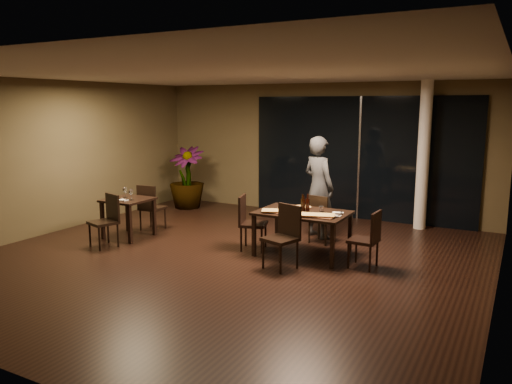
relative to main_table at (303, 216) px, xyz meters
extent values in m
plane|color=black|center=(-1.00, -0.80, -0.68)|extent=(8.00, 8.00, 0.00)
cube|color=#4D4229|center=(-1.00, 3.25, 0.82)|extent=(8.00, 0.10, 3.00)
cube|color=#4D4229|center=(-5.05, -0.80, 0.82)|extent=(0.10, 8.00, 3.00)
cube|color=#4D4229|center=(3.05, -0.80, 0.82)|extent=(0.10, 8.00, 3.00)
cube|color=silver|center=(-1.00, -0.80, 2.34)|extent=(8.00, 8.00, 0.04)
cube|color=black|center=(0.00, 3.16, 0.67)|extent=(5.00, 0.06, 2.70)
cylinder|color=white|center=(1.40, 2.85, 0.82)|extent=(0.24, 0.24, 3.00)
cube|color=black|center=(0.00, 0.00, 0.05)|extent=(1.50, 1.00, 0.04)
cube|color=black|center=(-0.69, -0.44, -0.32)|extent=(0.06, 0.06, 0.71)
cube|color=black|center=(0.69, -0.44, -0.32)|extent=(0.06, 0.06, 0.71)
cube|color=black|center=(-0.69, 0.44, -0.32)|extent=(0.06, 0.06, 0.71)
cube|color=black|center=(0.69, 0.44, -0.32)|extent=(0.06, 0.06, 0.71)
cube|color=black|center=(-3.40, -0.50, 0.05)|extent=(0.80, 0.80, 0.04)
cube|color=black|center=(-3.74, -0.84, -0.32)|extent=(0.06, 0.06, 0.71)
cube|color=black|center=(-3.06, -0.84, -0.32)|extent=(0.06, 0.06, 0.71)
cube|color=black|center=(-3.74, -0.16, -0.32)|extent=(0.06, 0.06, 0.71)
cube|color=black|center=(-3.06, -0.16, -0.32)|extent=(0.06, 0.06, 0.71)
cube|color=black|center=(0.02, 0.89, -0.25)|extent=(0.48, 0.48, 0.05)
cylinder|color=black|center=(0.22, 1.03, -0.46)|extent=(0.03, 0.03, 0.43)
cylinder|color=black|center=(-0.12, 1.09, -0.46)|extent=(0.03, 0.03, 0.43)
cylinder|color=black|center=(0.16, 0.69, -0.46)|extent=(0.03, 0.03, 0.43)
cylinder|color=black|center=(-0.18, 0.75, -0.46)|extent=(0.03, 0.03, 0.43)
cube|color=black|center=(-0.01, 0.70, -0.01)|extent=(0.42, 0.11, 0.48)
cube|color=black|center=(-0.02, -0.81, -0.21)|extent=(0.58, 0.58, 0.05)
cylinder|color=black|center=(-0.26, -0.93, -0.44)|extent=(0.04, 0.04, 0.47)
cylinder|color=black|center=(0.10, -1.05, -0.44)|extent=(0.04, 0.04, 0.47)
cylinder|color=black|center=(-0.14, -0.58, -0.44)|extent=(0.04, 0.04, 0.47)
cylinder|color=black|center=(0.21, -0.69, -0.44)|extent=(0.04, 0.04, 0.47)
cube|color=black|center=(0.04, -0.61, 0.05)|extent=(0.45, 0.18, 0.52)
cube|color=black|center=(-0.89, -0.10, -0.22)|extent=(0.55, 0.55, 0.05)
cylinder|color=black|center=(-0.66, -0.22, -0.45)|extent=(0.04, 0.04, 0.45)
cylinder|color=black|center=(-0.77, 0.13, -0.45)|extent=(0.04, 0.04, 0.45)
cylinder|color=black|center=(-1.01, -0.32, -0.45)|extent=(0.04, 0.04, 0.45)
cylinder|color=black|center=(-1.11, 0.02, -0.45)|extent=(0.04, 0.04, 0.45)
cube|color=black|center=(-1.08, -0.16, 0.03)|extent=(0.17, 0.44, 0.50)
cube|color=black|center=(1.09, -0.15, -0.24)|extent=(0.44, 0.44, 0.05)
cylinder|color=black|center=(0.93, 0.03, -0.46)|extent=(0.03, 0.03, 0.43)
cylinder|color=black|center=(0.91, -0.31, -0.46)|extent=(0.03, 0.03, 0.43)
cylinder|color=black|center=(1.27, 0.02, -0.46)|extent=(0.03, 0.03, 0.43)
cylinder|color=black|center=(1.25, -0.33, -0.46)|extent=(0.03, 0.03, 0.43)
cube|color=black|center=(1.28, -0.16, 0.00)|extent=(0.06, 0.42, 0.48)
cube|color=black|center=(-3.37, 0.17, -0.23)|extent=(0.47, 0.47, 0.05)
cylinder|color=black|center=(-3.21, 0.36, -0.45)|extent=(0.04, 0.04, 0.44)
cylinder|color=black|center=(-3.56, 0.33, -0.45)|extent=(0.04, 0.04, 0.44)
cylinder|color=black|center=(-3.18, 0.01, -0.45)|extent=(0.04, 0.04, 0.44)
cylinder|color=black|center=(-3.53, -0.02, -0.45)|extent=(0.04, 0.04, 0.44)
cube|color=black|center=(-3.35, -0.02, 0.02)|extent=(0.44, 0.08, 0.49)
cube|color=black|center=(-3.32, -1.23, -0.23)|extent=(0.54, 0.54, 0.05)
cylinder|color=black|center=(-3.55, -1.35, -0.45)|extent=(0.04, 0.04, 0.44)
cylinder|color=black|center=(-3.20, -1.45, -0.45)|extent=(0.04, 0.04, 0.44)
cylinder|color=black|center=(-3.44, -1.01, -0.45)|extent=(0.04, 0.04, 0.44)
cylinder|color=black|center=(-3.10, -1.11, -0.45)|extent=(0.04, 0.04, 0.44)
cube|color=black|center=(-3.26, -1.04, 0.02)|extent=(0.43, 0.17, 0.49)
imported|color=#313437|center=(-0.21, 1.24, 0.29)|extent=(0.78, 0.67, 1.94)
imported|color=#1C501A|center=(-4.05, 2.28, 0.08)|extent=(0.92, 0.92, 1.51)
cube|color=#432515|center=(-0.35, -0.24, 0.08)|extent=(0.58, 0.41, 0.01)
cube|color=#402314|center=(0.35, -0.23, 0.08)|extent=(0.56, 0.29, 0.01)
cylinder|color=#B42614|center=(-0.15, 0.31, 0.08)|extent=(0.31, 0.31, 0.01)
cylinder|color=white|center=(-0.28, 0.08, 0.12)|extent=(0.07, 0.07, 0.09)
cylinder|color=white|center=(0.27, 0.17, 0.12)|extent=(0.08, 0.08, 0.09)
cube|color=white|center=(0.59, -0.07, 0.08)|extent=(0.19, 0.11, 0.01)
cube|color=white|center=(0.56, 0.17, 0.08)|extent=(0.20, 0.16, 0.01)
cube|color=silver|center=(-3.35, -0.67, 0.08)|extent=(0.19, 0.13, 0.01)
camera|label=1|loc=(3.19, -7.55, 1.85)|focal=35.00mm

